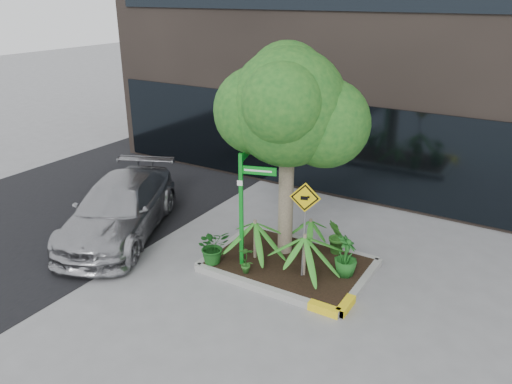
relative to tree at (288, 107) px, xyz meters
The scene contains 14 objects.
ground 3.40m from the tree, 81.72° to the right, with size 80.00×80.00×0.00m, color gray.
asphalt_road 7.25m from the tree, behind, with size 7.00×80.00×0.01m, color black.
planter 3.28m from the tree, 50.77° to the right, with size 3.35×2.36×0.15m.
tree is the anchor object (origin of this frame).
palm_front 2.57m from the tree, 41.19° to the right, with size 1.02×1.02×1.13m.
palm_left 2.47m from the tree, 123.96° to the right, with size 0.99×0.99×1.10m.
palm_back 2.67m from the tree, 55.70° to the left, with size 0.72×0.72×0.80m.
parked_car 4.86m from the tree, 165.01° to the right, with size 1.84×4.52×1.31m, color #A2A2A6.
shrub_a 3.24m from the tree, 130.58° to the right, with size 0.68×0.68×0.75m, color #175018.
shrub_b 3.16m from the tree, 10.14° to the right, with size 0.47×0.47×0.83m, color #1C601E.
shrub_c 3.14m from the tree, 100.71° to the right, with size 0.32×0.32×0.60m, color #27641F.
shrub_d 2.99m from the tree, 23.94° to the left, with size 0.45×0.45×0.82m, color #27611C.
street_sign_post 2.03m from the tree, 117.13° to the right, with size 0.90×0.74×2.57m.
cattle_sign 2.11m from the tree, 41.28° to the right, with size 0.58×0.26×1.96m.
Camera 1 is at (4.38, -7.97, 5.46)m, focal length 35.00 mm.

